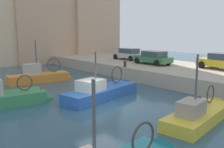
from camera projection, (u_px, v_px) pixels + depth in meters
The scene contains 10 objects.
water_surface at pixel (101, 107), 15.23m from camera, with size 80.00×80.00×0.00m, color #2D5166.
quay_wall at pixel (204, 77), 22.23m from camera, with size 9.00×56.00×1.20m, color #ADA08C.
fishing_boat_blue at pixel (105, 95), 17.53m from camera, with size 7.19×3.26×4.09m.
fishing_boat_yellow at pixel (201, 118), 12.92m from camera, with size 6.28×2.66×4.26m.
fishing_boat_orange at pixel (42, 80), 22.95m from camera, with size 6.32×2.11×4.68m.
fishing_boat_green at pixel (8, 103), 15.54m from camera, with size 6.11×2.48×4.06m.
parked_car_yellow at pixel (222, 61), 22.37m from camera, with size 2.14×4.43×1.46m.
parked_car_silver at pixel (128, 54), 30.49m from camera, with size 1.98×4.05×1.40m.
parked_car_green at pixel (153, 58), 26.04m from camera, with size 2.05×4.23×1.40m.
mooring_bollard_mid at pixel (125, 64), 24.14m from camera, with size 0.28×0.28×0.55m, color #2D2D33.
Camera 1 is at (-8.65, -11.89, 4.50)m, focal length 39.69 mm.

